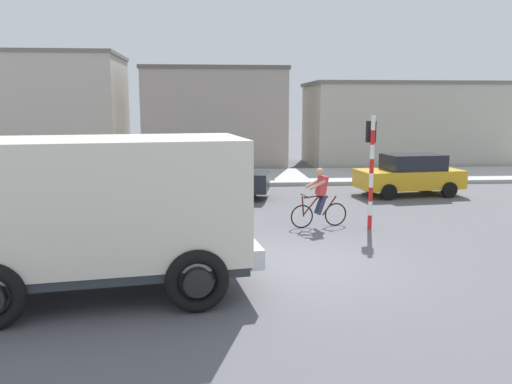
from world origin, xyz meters
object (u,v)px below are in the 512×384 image
car_red_near (410,174)px  cyclist (320,198)px  truck_foreground (101,206)px  pedestrian_near_kerb (228,177)px  car_far_side (87,178)px  traffic_light_pole (371,156)px  car_white_mid (216,177)px

car_red_near → cyclist: bearing=-132.6°
truck_foreground → car_red_near: 13.96m
car_red_near → pedestrian_near_kerb: (-7.11, -0.24, 0.03)m
truck_foreground → car_red_near: truck_foreground is taller
car_red_near → car_far_side: same height
traffic_light_pole → car_red_near: size_ratio=0.77×
car_white_mid → pedestrian_near_kerb: (0.43, -0.21, 0.03)m
traffic_light_pole → car_far_side: bearing=148.9°
car_red_near → car_white_mid: 7.53m
traffic_light_pole → pedestrian_near_kerb: 6.49m
cyclist → pedestrian_near_kerb: cyclist is taller
traffic_light_pole → pedestrian_near_kerb: size_ratio=1.98×
traffic_light_pole → car_white_mid: bearing=129.2°
traffic_light_pole → car_white_mid: traffic_light_pole is taller
cyclist → truck_foreground: bearing=-135.7°
cyclist → car_white_mid: (-2.91, 4.99, -0.05)m
car_red_near → traffic_light_pole: bearing=-121.4°
truck_foreground → traffic_light_pole: size_ratio=1.79×
truck_foreground → car_far_side: 10.52m
truck_foreground → car_white_mid: 10.24m
pedestrian_near_kerb → truck_foreground: bearing=-105.0°
truck_foreground → cyclist: 7.17m
traffic_light_pole → pedestrian_near_kerb: traffic_light_pole is taller
car_red_near → car_white_mid: size_ratio=0.98×
traffic_light_pole → car_far_side: 10.67m
cyclist → car_far_side: size_ratio=0.42×
traffic_light_pole → car_red_near: 6.34m
truck_foreground → traffic_light_pole: traffic_light_pole is taller
car_white_mid → car_far_side: 4.79m
cyclist → car_white_mid: bearing=120.3°
cyclist → pedestrian_near_kerb: (-2.49, 4.78, -0.02)m
truck_foreground → pedestrian_near_kerb: truck_foreground is taller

